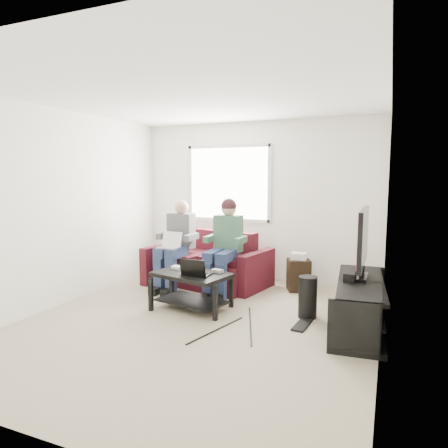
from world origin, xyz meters
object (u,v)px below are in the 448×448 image
at_px(coffee_table, 192,282).
at_px(tv_stand, 360,307).
at_px(tv, 363,239).
at_px(subwoofer, 308,297).
at_px(end_table, 299,273).
at_px(sofa, 209,265).

height_order(coffee_table, tv_stand, tv_stand).
bearing_deg(tv, tv_stand, -88.53).
xyz_separation_m(tv_stand, subwoofer, (-0.61, 0.10, 0.01)).
distance_m(coffee_table, end_table, 1.77).
bearing_deg(subwoofer, tv_stand, -9.40).
bearing_deg(sofa, tv_stand, -22.79).
height_order(tv, end_table, tv).
height_order(coffee_table, tv, tv).
bearing_deg(tv, subwoofer, 179.89).
distance_m(tv_stand, tv, 0.77).
bearing_deg(subwoofer, coffee_table, -169.62).
xyz_separation_m(tv, end_table, (-0.96, 1.12, -0.74)).
height_order(tv, subwoofer, tv).
relative_size(sofa, end_table, 3.41).
relative_size(sofa, subwoofer, 3.85).
bearing_deg(end_table, sofa, -170.40).
bearing_deg(tv_stand, coffee_table, -175.44).
bearing_deg(tv_stand, subwoofer, 170.60).
bearing_deg(sofa, end_table, 9.60).
height_order(sofa, tv, tv).
xyz_separation_m(tv_stand, tv, (-0.00, 0.10, 0.76)).
height_order(sofa, subwoofer, sofa).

